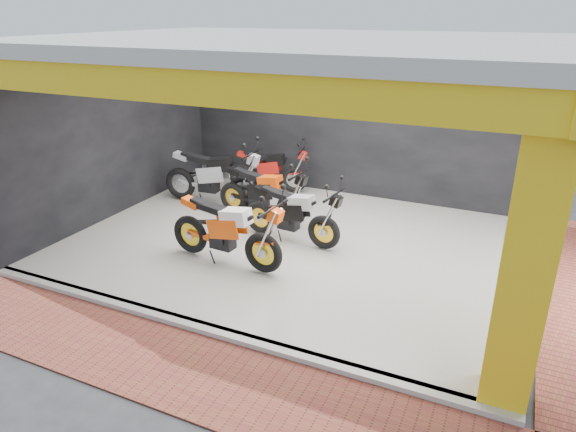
# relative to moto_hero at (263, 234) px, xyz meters

# --- Properties ---
(ground) EXTENTS (80.00, 80.00, 0.00)m
(ground) POSITION_rel_moto_hero_xyz_m (-0.02, -0.66, -0.80)
(ground) COLOR #2D2D30
(ground) RESTS_ON ground
(showroom_floor) EXTENTS (8.00, 6.00, 0.10)m
(showroom_floor) POSITION_rel_moto_hero_xyz_m (-0.02, 1.34, -0.75)
(showroom_floor) COLOR silver
(showroom_floor) RESTS_ON ground
(showroom_ceiling) EXTENTS (8.40, 6.40, 0.20)m
(showroom_ceiling) POSITION_rel_moto_hero_xyz_m (-0.02, 1.34, 2.80)
(showroom_ceiling) COLOR beige
(showroom_ceiling) RESTS_ON corner_column
(back_wall) EXTENTS (8.20, 0.20, 3.50)m
(back_wall) POSITION_rel_moto_hero_xyz_m (-0.02, 4.44, 0.95)
(back_wall) COLOR black
(back_wall) RESTS_ON ground
(left_wall) EXTENTS (0.20, 6.20, 3.50)m
(left_wall) POSITION_rel_moto_hero_xyz_m (-4.12, 1.34, 0.95)
(left_wall) COLOR black
(left_wall) RESTS_ON ground
(corner_column) EXTENTS (0.50, 0.50, 3.50)m
(corner_column) POSITION_rel_moto_hero_xyz_m (3.73, -1.41, 0.95)
(corner_column) COLOR yellow
(corner_column) RESTS_ON ground
(header_beam_front) EXTENTS (8.40, 0.30, 0.40)m
(header_beam_front) POSITION_rel_moto_hero_xyz_m (-0.02, -1.66, 2.50)
(header_beam_front) COLOR yellow
(header_beam_front) RESTS_ON corner_column
(header_beam_right) EXTENTS (0.30, 6.40, 0.40)m
(header_beam_right) POSITION_rel_moto_hero_xyz_m (3.98, 1.34, 2.50)
(header_beam_right) COLOR yellow
(header_beam_right) RESTS_ON corner_column
(floor_kerb) EXTENTS (8.00, 0.20, 0.10)m
(floor_kerb) POSITION_rel_moto_hero_xyz_m (-0.02, -1.68, -0.75)
(floor_kerb) COLOR silver
(floor_kerb) RESTS_ON ground
(paver_front) EXTENTS (9.00, 1.40, 0.03)m
(paver_front) POSITION_rel_moto_hero_xyz_m (-0.02, -2.46, -0.79)
(paver_front) COLOR brown
(paver_front) RESTS_ON ground
(moto_hero) EXTENTS (2.36, 1.03, 1.41)m
(moto_hero) POSITION_rel_moto_hero_xyz_m (0.00, 0.00, 0.00)
(moto_hero) COLOR #FF510A
(moto_hero) RESTS_ON showroom_floor
(moto_row_a) EXTENTS (2.17, 1.00, 1.28)m
(moto_row_a) POSITION_rel_moto_hero_xyz_m (0.56, 1.24, -0.06)
(moto_row_a) COLOR black
(moto_row_a) RESTS_ON showroom_floor
(moto_row_b) EXTENTS (2.47, 1.07, 1.47)m
(moto_row_b) POSITION_rel_moto_hero_xyz_m (-1.74, 2.45, 0.03)
(moto_row_b) COLOR #A3A6AB
(moto_row_b) RESTS_ON showroom_floor
(moto_row_c) EXTENTS (2.24, 1.02, 1.32)m
(moto_row_c) POSITION_rel_moto_hero_xyz_m (-0.41, 1.98, -0.04)
(moto_row_c) COLOR black
(moto_row_c) RESTS_ON showroom_floor
(moto_row_d) EXTENTS (2.10, 1.12, 1.22)m
(moto_row_d) POSITION_rel_moto_hero_xyz_m (-1.18, 3.84, -0.09)
(moto_row_d) COLOR #AD1912
(moto_row_d) RESTS_ON showroom_floor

